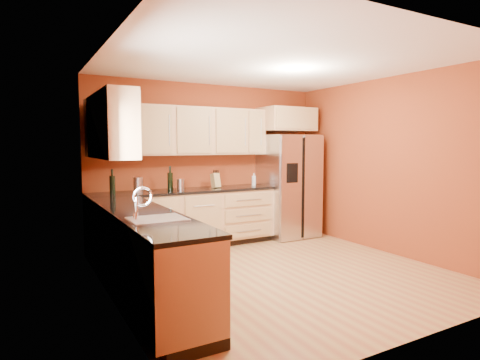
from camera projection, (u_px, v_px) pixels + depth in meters
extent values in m
plane|color=#A56540|center=(277.00, 273.00, 5.04)|extent=(4.00, 4.00, 0.00)
plane|color=white|center=(279.00, 62.00, 4.82)|extent=(4.00, 4.00, 0.00)
cube|color=maroon|center=(209.00, 163.00, 6.67)|extent=(4.00, 0.04, 2.60)
cube|color=maroon|center=(421.00, 184.00, 3.19)|extent=(4.00, 0.04, 2.60)
cube|color=maroon|center=(110.00, 176.00, 3.96)|extent=(0.04, 4.00, 2.60)
cube|color=maroon|center=(390.00, 166.00, 5.90)|extent=(0.04, 4.00, 2.60)
cube|color=tan|center=(186.00, 220.00, 6.21)|extent=(2.90, 0.60, 0.88)
cube|color=tan|center=(142.00, 257.00, 4.18)|extent=(0.60, 2.80, 0.88)
cube|color=black|center=(185.00, 191.00, 6.17)|extent=(2.90, 0.62, 0.04)
cube|color=black|center=(142.00, 213.00, 4.14)|extent=(0.62, 2.80, 0.04)
cube|color=tan|center=(199.00, 131.00, 6.36)|extent=(2.30, 0.33, 0.75)
cube|color=tan|center=(111.00, 126.00, 4.62)|extent=(0.33, 1.35, 0.75)
cube|color=tan|center=(109.00, 129.00, 5.52)|extent=(0.67, 0.67, 0.75)
cube|color=tan|center=(286.00, 120.00, 7.00)|extent=(0.92, 0.60, 0.40)
cube|color=#B6B7BB|center=(288.00, 186.00, 7.03)|extent=(0.90, 0.75, 1.78)
cube|color=white|center=(124.00, 151.00, 3.51)|extent=(0.03, 0.90, 1.00)
cylinder|color=#B6B7BB|center=(138.00, 185.00, 5.82)|extent=(0.14, 0.14, 0.22)
cylinder|color=#B6B7BB|center=(181.00, 185.00, 6.05)|extent=(0.13, 0.13, 0.17)
cube|color=tan|center=(215.00, 180.00, 6.46)|extent=(0.13, 0.13, 0.23)
cylinder|color=silver|center=(254.00, 179.00, 6.80)|extent=(0.09, 0.09, 0.21)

